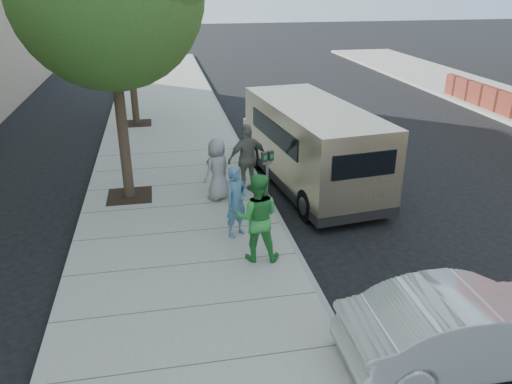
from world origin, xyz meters
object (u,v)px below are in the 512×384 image
Objects in this scene: person_officer at (236,202)px; person_striped_polo at (248,159)px; tree_far at (126,1)px; person_green_shirt at (257,217)px; van at (310,144)px; parking_meter at (267,168)px; person_gray_shirt at (217,169)px; sedan at (470,328)px.

person_officer is 0.86× the size of person_striped_polo.
person_green_shirt is (2.77, -11.52, -3.77)m from tree_far.
tree_far reaches higher than van.
person_gray_shirt is (-1.17, 0.90, -0.28)m from parking_meter.
person_gray_shirt is (-0.43, 3.30, -0.12)m from person_green_shirt.
parking_meter is 0.92× the size of person_officer.
sedan is 4.49m from person_green_shirt.
person_green_shirt reaches higher than person_gray_shirt.
tree_far is 9.34m from person_striped_polo.
sedan is 2.08× the size of person_striped_polo.
person_officer is (-1.00, -1.27, -0.29)m from parking_meter.
person_striped_polo reaches higher than person_green_shirt.
van is at bearing 26.66° from parking_meter.
parking_meter is at bearing 89.97° from person_striped_polo.
van is 3.48× the size of person_green_shirt.
tree_far is 10.42m from parking_meter.
tree_far reaches higher than sedan.
person_officer is at bearing -138.12° from van.
person_officer reaches higher than sedan.
sedan is 7.51m from person_striped_polo.
person_green_shirt reaches higher than parking_meter.
person_striped_polo is (-0.29, 1.19, -0.15)m from parking_meter.
person_green_shirt is at bearing 59.05° from person_gray_shirt.
parking_meter is at bearing 103.84° from person_gray_shirt.
person_officer is 0.87× the size of person_green_shirt.
tree_far is 9.71m from van.
parking_meter is 2.37m from van.
parking_meter reaches higher than sedan.
parking_meter is at bearing 15.73° from person_officer.
person_officer is 1.16m from person_green_shirt.
tree_far reaches higher than person_striped_polo.
person_gray_shirt is at bearing -70.00° from person_green_shirt.
van is 3.99m from person_officer.
parking_meter is 1.64m from person_officer.
tree_far is 3.84× the size of person_gray_shirt.
tree_far is 16.59m from sedan.
parking_meter is 0.23× the size of van.
person_striped_polo is at bearing 17.67° from sedan.
tree_far is at bearing -81.79° from person_striped_polo.
sedan is at bearing 75.94° from person_gray_shirt.
person_officer is at bearing 55.98° from person_gray_shirt.
tree_far is at bearing 67.48° from person_officer.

